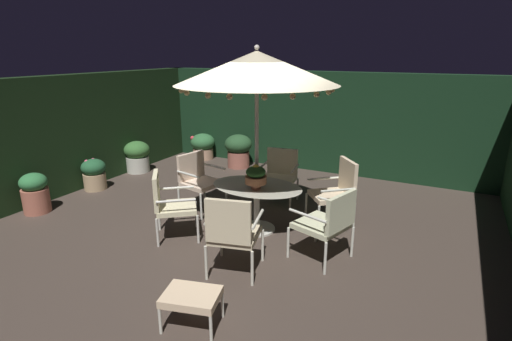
# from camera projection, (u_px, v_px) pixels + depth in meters

# --- Properties ---
(ground_plane) EXTENTS (8.01, 7.56, 0.02)m
(ground_plane) POSITION_uv_depth(u_px,v_px,m) (240.00, 230.00, 6.04)
(ground_plane) COLOR #43372F
(hedge_backdrop_rear) EXTENTS (8.01, 0.30, 2.22)m
(hedge_backdrop_rear) POSITION_uv_depth(u_px,v_px,m) (317.00, 122.00, 8.81)
(hedge_backdrop_rear) COLOR black
(hedge_backdrop_rear) RESTS_ON ground_plane
(hedge_backdrop_left) EXTENTS (0.30, 7.56, 2.22)m
(hedge_backdrop_left) POSITION_uv_depth(u_px,v_px,m) (61.00, 136.00, 7.37)
(hedge_backdrop_left) COLOR black
(hedge_backdrop_left) RESTS_ON ground_plane
(patio_dining_table) EXTENTS (1.40, 0.96, 0.72)m
(patio_dining_table) POSITION_uv_depth(u_px,v_px,m) (257.00, 196.00, 5.87)
(patio_dining_table) COLOR silver
(patio_dining_table) RESTS_ON ground_plane
(patio_umbrella) EXTENTS (2.29, 2.29, 2.72)m
(patio_umbrella) POSITION_uv_depth(u_px,v_px,m) (257.00, 68.00, 5.32)
(patio_umbrella) COLOR silver
(patio_umbrella) RESTS_ON ground_plane
(centerpiece_planter) EXTENTS (0.31, 0.31, 0.37)m
(centerpiece_planter) POSITION_uv_depth(u_px,v_px,m) (256.00, 176.00, 5.62)
(centerpiece_planter) COLOR #AD6C4E
(centerpiece_planter) RESTS_ON patio_dining_table
(patio_chair_north) EXTENTS (0.81, 0.81, 0.99)m
(patio_chair_north) POSITION_uv_depth(u_px,v_px,m) (169.00, 201.00, 5.63)
(patio_chair_north) COLOR silver
(patio_chair_north) RESTS_ON ground_plane
(patio_chair_northeast) EXTENTS (0.72, 0.73, 1.04)m
(patio_chair_northeast) POSITION_uv_depth(u_px,v_px,m) (233.00, 230.00, 4.65)
(patio_chair_northeast) COLOR silver
(patio_chair_northeast) RESTS_ON ground_plane
(patio_chair_east) EXTENTS (0.79, 0.80, 0.97)m
(patio_chair_east) POSITION_uv_depth(u_px,v_px,m) (328.00, 221.00, 5.00)
(patio_chair_east) COLOR silver
(patio_chair_east) RESTS_ON ground_plane
(patio_chair_southeast) EXTENTS (0.84, 0.84, 1.02)m
(patio_chair_southeast) POSITION_uv_depth(u_px,v_px,m) (337.00, 188.00, 6.13)
(patio_chair_southeast) COLOR silver
(patio_chair_southeast) RESTS_ON ground_plane
(patio_chair_south) EXTENTS (0.69, 0.64, 0.95)m
(patio_chair_south) POSITION_uv_depth(u_px,v_px,m) (280.00, 172.00, 7.03)
(patio_chair_south) COLOR silver
(patio_chair_south) RESTS_ON ground_plane
(patio_chair_southwest) EXTENTS (0.69, 0.73, 0.98)m
(patio_chair_southwest) POSITION_uv_depth(u_px,v_px,m) (198.00, 177.00, 6.63)
(patio_chair_southwest) COLOR silver
(patio_chair_southwest) RESTS_ON ground_plane
(ottoman_footrest) EXTENTS (0.63, 0.52, 0.37)m
(ottoman_footrest) POSITION_uv_depth(u_px,v_px,m) (191.00, 298.00, 3.84)
(ottoman_footrest) COLOR silver
(ottoman_footrest) RESTS_ON ground_plane
(potted_plant_back_center) EXTENTS (0.46, 0.46, 0.62)m
(potted_plant_back_center) POSITION_uv_depth(u_px,v_px,m) (94.00, 173.00, 7.70)
(potted_plant_back_center) COLOR tan
(potted_plant_back_center) RESTS_ON ground_plane
(potted_plant_right_near) EXTENTS (0.44, 0.44, 0.69)m
(potted_plant_right_near) POSITION_uv_depth(u_px,v_px,m) (35.00, 192.00, 6.58)
(potted_plant_right_near) COLOR #AB604C
(potted_plant_right_near) RESTS_ON ground_plane
(potted_plant_left_far) EXTENTS (0.57, 0.57, 0.70)m
(potted_plant_left_far) POSITION_uv_depth(u_px,v_px,m) (137.00, 156.00, 8.82)
(potted_plant_left_far) COLOR beige
(potted_plant_left_far) RESTS_ON ground_plane
(potted_plant_back_right) EXTENTS (0.64, 0.64, 0.77)m
(potted_plant_back_right) POSITION_uv_depth(u_px,v_px,m) (238.00, 149.00, 9.17)
(potted_plant_back_right) COLOR #A25D4D
(potted_plant_back_right) RESTS_ON ground_plane
(potted_plant_left_near) EXTENTS (0.61, 0.61, 0.64)m
(potted_plant_left_near) POSITION_uv_depth(u_px,v_px,m) (203.00, 145.00, 9.90)
(potted_plant_left_near) COLOR tan
(potted_plant_left_near) RESTS_ON ground_plane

